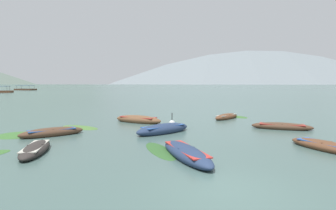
{
  "coord_description": "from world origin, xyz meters",
  "views": [
    {
      "loc": [
        -1.27,
        -7.81,
        3.25
      ],
      "look_at": [
        -3.93,
        29.6,
        0.13
      ],
      "focal_mm": 27.74,
      "sensor_mm": 36.0,
      "label": 1
    }
  ],
  "objects_px": {
    "ferry_0": "(25,89)",
    "rowboat_0": "(138,120)",
    "rowboat_1": "(326,146)",
    "rowboat_5": "(52,132)",
    "rowboat_4": "(282,127)",
    "mooring_buoy": "(172,123)",
    "rowboat_3": "(226,117)",
    "rowboat_2": "(163,129)",
    "rowboat_6": "(186,153)",
    "rowboat_7": "(35,149)"
  },
  "relations": [
    {
      "from": "rowboat_2",
      "to": "rowboat_5",
      "type": "height_order",
      "value": "rowboat_2"
    },
    {
      "from": "rowboat_0",
      "to": "rowboat_5",
      "type": "relative_size",
      "value": 1.24
    },
    {
      "from": "rowboat_3",
      "to": "rowboat_2",
      "type": "bearing_deg",
      "value": -125.74
    },
    {
      "from": "rowboat_0",
      "to": "rowboat_4",
      "type": "relative_size",
      "value": 1.06
    },
    {
      "from": "mooring_buoy",
      "to": "rowboat_5",
      "type": "bearing_deg",
      "value": -145.35
    },
    {
      "from": "rowboat_0",
      "to": "mooring_buoy",
      "type": "xyz_separation_m",
      "value": [
        2.89,
        -0.86,
        -0.12
      ]
    },
    {
      "from": "ferry_0",
      "to": "rowboat_0",
      "type": "bearing_deg",
      "value": -53.37
    },
    {
      "from": "rowboat_3",
      "to": "rowboat_7",
      "type": "height_order",
      "value": "rowboat_3"
    },
    {
      "from": "rowboat_4",
      "to": "ferry_0",
      "type": "bearing_deg",
      "value": 129.75
    },
    {
      "from": "rowboat_4",
      "to": "rowboat_7",
      "type": "height_order",
      "value": "rowboat_4"
    },
    {
      "from": "rowboat_1",
      "to": "rowboat_5",
      "type": "distance_m",
      "value": 15.4
    },
    {
      "from": "ferry_0",
      "to": "rowboat_3",
      "type": "bearing_deg",
      "value": -49.81
    },
    {
      "from": "rowboat_6",
      "to": "rowboat_7",
      "type": "distance_m",
      "value": 7.1
    },
    {
      "from": "mooring_buoy",
      "to": "rowboat_2",
      "type": "bearing_deg",
      "value": -96.05
    },
    {
      "from": "rowboat_5",
      "to": "ferry_0",
      "type": "xyz_separation_m",
      "value": [
        -70.02,
        105.86,
        0.25
      ]
    },
    {
      "from": "rowboat_1",
      "to": "rowboat_6",
      "type": "distance_m",
      "value": 7.08
    },
    {
      "from": "rowboat_2",
      "to": "rowboat_0",
      "type": "bearing_deg",
      "value": 119.58
    },
    {
      "from": "rowboat_5",
      "to": "rowboat_1",
      "type": "bearing_deg",
      "value": -9.06
    },
    {
      "from": "rowboat_6",
      "to": "rowboat_4",
      "type": "bearing_deg",
      "value": 48.39
    },
    {
      "from": "rowboat_1",
      "to": "rowboat_5",
      "type": "bearing_deg",
      "value": 170.94
    },
    {
      "from": "rowboat_1",
      "to": "ferry_0",
      "type": "height_order",
      "value": "ferry_0"
    },
    {
      "from": "rowboat_1",
      "to": "rowboat_3",
      "type": "height_order",
      "value": "rowboat_3"
    },
    {
      "from": "rowboat_4",
      "to": "rowboat_2",
      "type": "bearing_deg",
      "value": -166.51
    },
    {
      "from": "rowboat_2",
      "to": "rowboat_6",
      "type": "height_order",
      "value": "rowboat_2"
    },
    {
      "from": "rowboat_0",
      "to": "rowboat_1",
      "type": "height_order",
      "value": "rowboat_0"
    },
    {
      "from": "rowboat_2",
      "to": "rowboat_7",
      "type": "xyz_separation_m",
      "value": [
        -5.58,
        -5.35,
        -0.07
      ]
    },
    {
      "from": "rowboat_0",
      "to": "rowboat_4",
      "type": "height_order",
      "value": "rowboat_0"
    },
    {
      "from": "ferry_0",
      "to": "rowboat_1",
      "type": "bearing_deg",
      "value": -51.79
    },
    {
      "from": "rowboat_2",
      "to": "rowboat_4",
      "type": "height_order",
      "value": "rowboat_2"
    },
    {
      "from": "rowboat_3",
      "to": "rowboat_5",
      "type": "distance_m",
      "value": 14.86
    },
    {
      "from": "rowboat_0",
      "to": "ferry_0",
      "type": "distance_m",
      "value": 124.61
    },
    {
      "from": "rowboat_6",
      "to": "rowboat_0",
      "type": "bearing_deg",
      "value": 111.77
    },
    {
      "from": "rowboat_3",
      "to": "rowboat_6",
      "type": "relative_size",
      "value": 0.75
    },
    {
      "from": "rowboat_5",
      "to": "mooring_buoy",
      "type": "height_order",
      "value": "mooring_buoy"
    },
    {
      "from": "rowboat_2",
      "to": "rowboat_7",
      "type": "bearing_deg",
      "value": -136.21
    },
    {
      "from": "rowboat_1",
      "to": "rowboat_2",
      "type": "xyz_separation_m",
      "value": [
        -8.36,
        3.85,
        0.06
      ]
    },
    {
      "from": "rowboat_3",
      "to": "rowboat_7",
      "type": "xyz_separation_m",
      "value": [
        -10.79,
        -12.6,
        -0.02
      ]
    },
    {
      "from": "rowboat_6",
      "to": "rowboat_5",
      "type": "bearing_deg",
      "value": 153.13
    },
    {
      "from": "rowboat_6",
      "to": "rowboat_7",
      "type": "xyz_separation_m",
      "value": [
        -7.09,
        0.32,
        -0.03
      ]
    },
    {
      "from": "rowboat_5",
      "to": "rowboat_7",
      "type": "height_order",
      "value": "rowboat_5"
    },
    {
      "from": "rowboat_0",
      "to": "rowboat_6",
      "type": "relative_size",
      "value": 0.99
    },
    {
      "from": "rowboat_2",
      "to": "rowboat_6",
      "type": "bearing_deg",
      "value": -75.01
    },
    {
      "from": "rowboat_1",
      "to": "rowboat_7",
      "type": "xyz_separation_m",
      "value": [
        -13.94,
        -1.5,
        -0.01
      ]
    },
    {
      "from": "rowboat_3",
      "to": "rowboat_4",
      "type": "bearing_deg",
      "value": -59.48
    },
    {
      "from": "rowboat_3",
      "to": "rowboat_7",
      "type": "relative_size",
      "value": 0.93
    },
    {
      "from": "rowboat_4",
      "to": "mooring_buoy",
      "type": "bearing_deg",
      "value": 168.8
    },
    {
      "from": "rowboat_2",
      "to": "rowboat_4",
      "type": "relative_size",
      "value": 0.92
    },
    {
      "from": "rowboat_4",
      "to": "rowboat_5",
      "type": "height_order",
      "value": "rowboat_5"
    },
    {
      "from": "rowboat_0",
      "to": "rowboat_1",
      "type": "bearing_deg",
      "value": -37.28
    },
    {
      "from": "rowboat_1",
      "to": "rowboat_0",
      "type": "bearing_deg",
      "value": 142.72
    }
  ]
}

